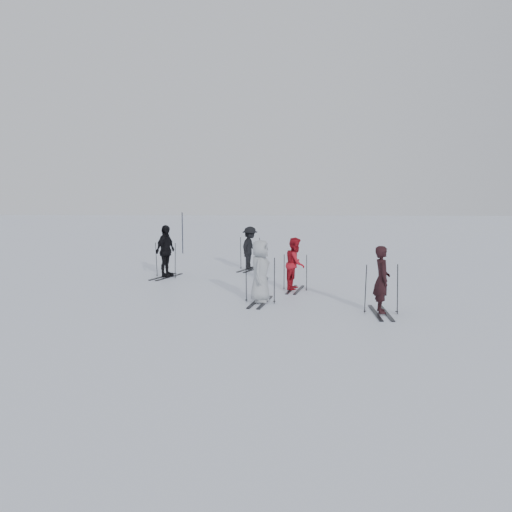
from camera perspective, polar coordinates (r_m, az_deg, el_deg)
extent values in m
plane|color=silver|center=(15.67, -0.17, -4.08)|extent=(120.00, 120.00, 0.00)
imported|color=black|center=(13.03, 14.18, -2.73)|extent=(0.42, 0.63, 1.70)
imported|color=#AB131F|center=(15.81, 4.52, -0.96)|extent=(0.78, 0.92, 1.65)
imported|color=#A1A6AA|center=(13.93, 0.48, -1.84)|extent=(0.70, 0.93, 1.73)
imported|color=black|center=(18.55, -10.30, 0.49)|extent=(0.80, 1.20, 1.89)
imported|color=black|center=(20.14, -0.69, 0.86)|extent=(1.00, 1.27, 1.72)
cylinder|color=black|center=(26.06, -8.41, 2.61)|extent=(0.05, 0.05, 2.12)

